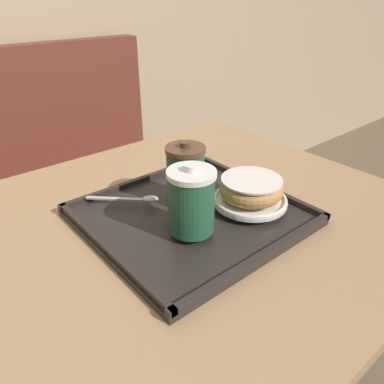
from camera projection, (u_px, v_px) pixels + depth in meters
The scene contains 8 objects.
booth_bench at pixel (34, 228), 1.54m from camera, with size 1.25×0.44×1.00m.
cafe_table at pixel (185, 278), 0.88m from camera, with size 0.99×0.86×0.76m.
serving_tray at pixel (192, 216), 0.79m from camera, with size 0.41×0.39×0.02m.
coffee_cup_front at pixel (191, 201), 0.68m from camera, with size 0.09×0.09×0.13m.
coffee_cup_rear at pixel (186, 173), 0.79m from camera, with size 0.08×0.08×0.13m.
plate_with_chocolate_donut at pixel (250, 200), 0.80m from camera, with size 0.16×0.16×0.01m.
donut_chocolate_glazed at pixel (251, 188), 0.78m from camera, with size 0.13×0.13×0.04m.
spoon at pixel (139, 199), 0.81m from camera, with size 0.12×0.12×0.01m.
Camera 1 is at (-0.42, -0.53, 1.19)m, focal length 35.00 mm.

